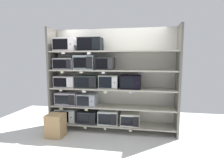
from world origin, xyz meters
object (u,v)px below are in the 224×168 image
object	(u,v)px
microwave_7	(88,82)
microwave_12	(105,64)
microwave_0	(67,115)
microwave_10	(65,64)
microwave_4	(67,98)
microwave_14	(90,44)
microwave_5	(88,99)
microwave_8	(109,82)
microwave_9	(131,82)
microwave_1	(88,117)
microwave_11	(85,63)
shipping_carton	(56,125)
microwave_3	(130,119)
microwave_6	(66,81)
microwave_13	(66,45)
microwave_2	(109,117)

from	to	relation	value
microwave_7	microwave_12	distance (m)	0.61
microwave_0	microwave_10	xyz separation A→B (m)	(-0.02, 0.00, 1.29)
microwave_4	microwave_14	xyz separation A→B (m)	(0.63, -0.00, 1.33)
microwave_5	microwave_8	xyz separation A→B (m)	(0.54, -0.00, 0.45)
microwave_7	microwave_9	world-z (taller)	microwave_9
microwave_5	microwave_10	bearing A→B (deg)	179.98
microwave_4	microwave_5	xyz separation A→B (m)	(0.54, -0.00, -0.01)
microwave_1	microwave_11	distance (m)	1.34
microwave_7	shipping_carton	world-z (taller)	microwave_7
microwave_3	microwave_14	bearing A→B (deg)	-179.98
microwave_0	microwave_9	world-z (taller)	microwave_9
microwave_6	microwave_10	bearing A→B (deg)	179.79
microwave_1	microwave_6	distance (m)	1.03
microwave_1	microwave_4	size ratio (longest dim) A/B	0.83
microwave_7	shipping_carton	xyz separation A→B (m)	(-0.59, -0.56, -0.95)
microwave_3	microwave_13	bearing A→B (deg)	-179.99
microwave_3	microwave_14	xyz separation A→B (m)	(-0.97, -0.00, 1.77)
microwave_2	shipping_carton	xyz separation A→B (m)	(-1.12, -0.56, -0.09)
microwave_3	shipping_carton	bearing A→B (deg)	-161.00
microwave_11	microwave_12	xyz separation A→B (m)	(0.49, -0.00, -0.02)
microwave_1	microwave_10	xyz separation A→B (m)	(-0.57, -0.00, 1.31)
shipping_carton	microwave_12	bearing A→B (deg)	28.83
microwave_6	microwave_13	xyz separation A→B (m)	(0.01, 0.00, 0.90)
microwave_5	microwave_7	bearing A→B (deg)	1.29
microwave_8	microwave_14	distance (m)	0.99
microwave_7	microwave_4	bearing A→B (deg)	179.98
microwave_3	shipping_carton	world-z (taller)	shipping_carton
microwave_2	microwave_12	xyz separation A→B (m)	(-0.09, -0.00, 1.30)
microwave_13	microwave_0	bearing A→B (deg)	-179.16
microwave_6	microwave_7	distance (m)	0.56
microwave_3	microwave_14	distance (m)	2.02
microwave_1	microwave_0	bearing A→B (deg)	-179.98
microwave_2	microwave_14	size ratio (longest dim) A/B	0.86
microwave_6	microwave_10	xyz separation A→B (m)	(-0.02, 0.00, 0.44)
microwave_2	microwave_11	xyz separation A→B (m)	(-0.58, 0.00, 1.32)
microwave_2	microwave_7	size ratio (longest dim) A/B	0.97
microwave_11	microwave_12	world-z (taller)	microwave_11
microwave_1	microwave_9	xyz separation A→B (m)	(1.05, -0.00, 0.89)
microwave_8	microwave_13	bearing A→B (deg)	179.99
microwave_8	shipping_carton	bearing A→B (deg)	-153.28
microwave_2	microwave_7	world-z (taller)	microwave_7
microwave_14	shipping_carton	distance (m)	2.04
microwave_1	microwave_13	world-z (taller)	microwave_13
microwave_3	shipping_carton	distance (m)	1.74
microwave_2	microwave_13	world-z (taller)	microwave_13
microwave_3	microwave_7	size ratio (longest dim) A/B	0.91
microwave_4	microwave_8	bearing A→B (deg)	-0.02
microwave_4	microwave_6	world-z (taller)	microwave_6
microwave_9	microwave_11	xyz separation A→B (m)	(-1.11, 0.00, 0.45)
microwave_10	microwave_4	bearing A→B (deg)	0.32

